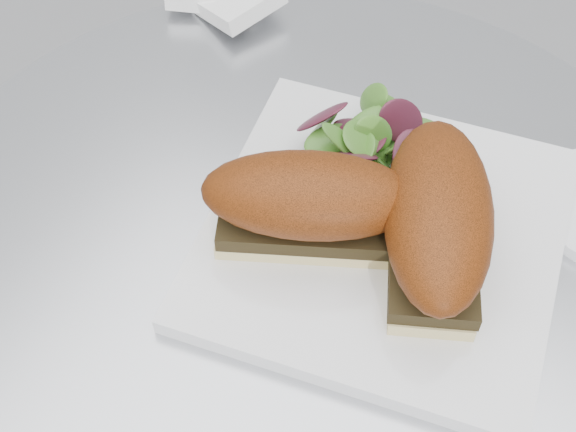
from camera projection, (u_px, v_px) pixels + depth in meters
name	position (u px, v px, depth m)	size (l,w,h in m)	color
table	(299.00, 386.00, 0.84)	(0.70, 0.70, 0.73)	silver
plate	(383.00, 236.00, 0.65)	(0.28, 0.28, 0.02)	white
sandwich_left	(309.00, 202.00, 0.61)	(0.18, 0.14, 0.08)	beige
sandwich_right	(437.00, 219.00, 0.60)	(0.15, 0.20, 0.08)	beige
salad	(375.00, 136.00, 0.67)	(0.10, 0.10, 0.05)	#4F8F2F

